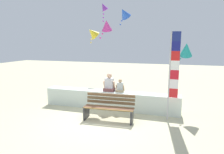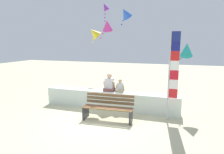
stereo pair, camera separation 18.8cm
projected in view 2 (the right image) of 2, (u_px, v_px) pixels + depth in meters
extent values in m
plane|color=#C2BC95|center=(97.00, 121.00, 6.86)|extent=(40.00, 40.00, 0.00)
cube|color=silver|center=(110.00, 100.00, 8.09)|extent=(5.60, 0.54, 0.74)
cube|color=brown|center=(106.00, 109.00, 6.68)|extent=(1.78, 0.17, 0.03)
cube|color=brown|center=(107.00, 108.00, 6.78)|extent=(1.78, 0.17, 0.03)
cube|color=brown|center=(108.00, 107.00, 6.89)|extent=(1.78, 0.17, 0.03)
cube|color=brown|center=(109.00, 106.00, 7.00)|extent=(1.78, 0.17, 0.03)
cube|color=brown|center=(110.00, 102.00, 7.08)|extent=(1.77, 0.15, 0.10)
cube|color=brown|center=(110.00, 99.00, 7.08)|extent=(1.77, 0.15, 0.10)
cube|color=brown|center=(110.00, 95.00, 7.08)|extent=(1.77, 0.15, 0.10)
cube|color=#2D2D33|center=(86.00, 112.00, 7.09)|extent=(0.08, 0.53, 0.45)
cube|color=#2D2D33|center=(131.00, 116.00, 6.66)|extent=(0.08, 0.53, 0.45)
cube|color=brown|center=(109.00, 90.00, 8.08)|extent=(0.44, 0.36, 0.12)
cube|color=silver|center=(109.00, 83.00, 8.03)|extent=(0.34, 0.22, 0.42)
cylinder|color=#DBA989|center=(104.00, 84.00, 8.09)|extent=(0.07, 0.17, 0.30)
cylinder|color=#DBA989|center=(114.00, 85.00, 7.96)|extent=(0.07, 0.17, 0.30)
sphere|color=#DBA989|center=(109.00, 76.00, 7.98)|extent=(0.21, 0.21, 0.21)
cube|color=tan|center=(120.00, 91.00, 7.94)|extent=(0.31, 0.25, 0.08)
cube|color=silver|center=(120.00, 86.00, 7.91)|extent=(0.24, 0.15, 0.29)
cylinder|color=tan|center=(117.00, 87.00, 7.94)|extent=(0.05, 0.12, 0.21)
cylinder|color=tan|center=(124.00, 87.00, 7.85)|extent=(0.05, 0.12, 0.21)
sphere|color=tan|center=(120.00, 81.00, 7.87)|extent=(0.15, 0.15, 0.15)
cylinder|color=#B7B7BC|center=(169.00, 77.00, 6.70)|extent=(0.05, 0.05, 3.07)
cube|color=red|center=(173.00, 93.00, 6.74)|extent=(0.28, 0.02, 0.32)
cube|color=white|center=(174.00, 84.00, 6.69)|extent=(0.28, 0.02, 0.32)
cube|color=red|center=(174.00, 75.00, 6.63)|extent=(0.28, 0.02, 0.32)
cube|color=white|center=(175.00, 66.00, 6.58)|extent=(0.28, 0.02, 0.32)
cube|color=red|center=(175.00, 56.00, 6.52)|extent=(0.28, 0.02, 0.32)
cube|color=navy|center=(176.00, 46.00, 6.47)|extent=(0.28, 0.02, 0.32)
cube|color=navy|center=(176.00, 36.00, 6.41)|extent=(0.28, 0.02, 0.32)
cone|color=purple|center=(105.00, 7.00, 10.75)|extent=(0.63, 0.56, 0.53)
sphere|color=purple|center=(105.00, 10.00, 10.88)|extent=(0.08, 0.08, 0.08)
sphere|color=purple|center=(105.00, 14.00, 11.01)|extent=(0.08, 0.08, 0.08)
sphere|color=purple|center=(105.00, 18.00, 11.14)|extent=(0.08, 0.08, 0.08)
sphere|color=purple|center=(105.00, 21.00, 11.27)|extent=(0.08, 0.08, 0.08)
cone|color=yellow|center=(94.00, 33.00, 10.94)|extent=(0.92, 0.91, 0.75)
sphere|color=yellow|center=(94.00, 36.00, 11.06)|extent=(0.08, 0.08, 0.08)
sphere|color=yellow|center=(93.00, 39.00, 11.18)|extent=(0.08, 0.08, 0.08)
sphere|color=yellow|center=(93.00, 43.00, 11.30)|extent=(0.08, 0.08, 0.08)
cone|color=teal|center=(187.00, 50.00, 7.34)|extent=(0.47, 0.64, 0.66)
sphere|color=teal|center=(184.00, 54.00, 7.41)|extent=(0.08, 0.08, 0.08)
sphere|color=teal|center=(180.00, 59.00, 7.47)|extent=(0.08, 0.08, 0.08)
sphere|color=teal|center=(177.00, 64.00, 7.53)|extent=(0.08, 0.08, 0.08)
cone|color=blue|center=(126.00, 13.00, 10.01)|extent=(0.83, 0.88, 0.71)
sphere|color=blue|center=(124.00, 17.00, 10.12)|extent=(0.08, 0.08, 0.08)
sphere|color=blue|center=(123.00, 21.00, 10.23)|extent=(0.08, 0.08, 0.08)
sphere|color=blue|center=(122.00, 24.00, 10.34)|extent=(0.08, 0.08, 0.08)
cone|color=#DB3D9E|center=(107.00, 25.00, 8.72)|extent=(0.53, 0.66, 0.60)
sphere|color=#E73FAA|center=(105.00, 30.00, 8.77)|extent=(0.08, 0.08, 0.08)
sphere|color=#E73FAA|center=(103.00, 34.00, 8.82)|extent=(0.08, 0.08, 0.08)
sphere|color=#E73FAA|center=(101.00, 38.00, 8.88)|extent=(0.08, 0.08, 0.08)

